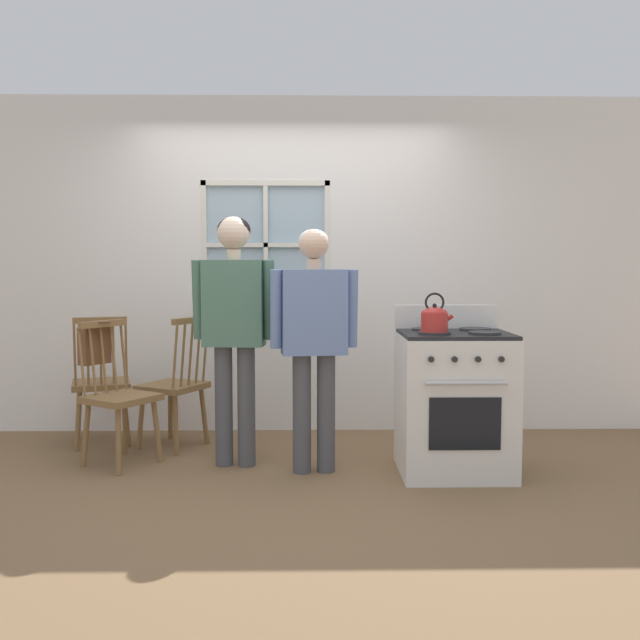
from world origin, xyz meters
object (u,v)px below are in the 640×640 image
(person_teen_center, at_px, (314,327))
(handbag, at_px, (95,344))
(chair_center_cluster, at_px, (101,385))
(kettle, at_px, (435,318))
(person_elderly_left, at_px, (234,314))
(potted_plant, at_px, (255,296))
(chair_near_wall, at_px, (175,387))
(chair_by_window, at_px, (119,398))
(stove, at_px, (454,401))

(person_teen_center, distance_m, handbag, 1.57)
(chair_center_cluster, bearing_deg, kettle, 142.33)
(person_teen_center, bearing_deg, person_elderly_left, 156.13)
(kettle, relative_size, handbag, 0.80)
(kettle, bearing_deg, person_elderly_left, 166.03)
(person_elderly_left, relative_size, potted_plant, 5.56)
(potted_plant, distance_m, handbag, 1.35)
(chair_near_wall, bearing_deg, person_elderly_left, 73.21)
(chair_by_window, height_order, person_teen_center, person_teen_center)
(chair_by_window, bearing_deg, kettle, -65.94)
(chair_center_cluster, relative_size, kettle, 3.96)
(chair_near_wall, height_order, potted_plant, potted_plant)
(person_elderly_left, bearing_deg, chair_near_wall, 140.59)
(chair_by_window, relative_size, kettle, 3.96)
(chair_center_cluster, height_order, person_elderly_left, person_elderly_left)
(chair_center_cluster, bearing_deg, potted_plant, -178.74)
(handbag, bearing_deg, chair_by_window, -34.12)
(chair_near_wall, relative_size, potted_plant, 3.24)
(chair_near_wall, height_order, person_teen_center, person_teen_center)
(person_elderly_left, relative_size, stove, 1.55)
(kettle, xyz_separation_m, handbag, (-2.27, 0.50, -0.22))
(person_elderly_left, distance_m, stove, 1.56)
(chair_near_wall, distance_m, handbag, 0.68)
(stove, distance_m, kettle, 0.59)
(person_elderly_left, xyz_separation_m, person_teen_center, (0.53, -0.16, -0.07))
(chair_center_cluster, height_order, person_teen_center, person_teen_center)
(chair_by_window, relative_size, chair_center_cluster, 1.00)
(stove, distance_m, potted_plant, 1.90)
(potted_plant, bearing_deg, chair_by_window, -133.59)
(chair_near_wall, bearing_deg, potted_plant, 157.38)
(chair_near_wall, height_order, stove, stove)
(person_teen_center, relative_size, stove, 1.46)
(person_elderly_left, distance_m, potted_plant, 0.96)
(chair_by_window, relative_size, handbag, 3.19)
(stove, xyz_separation_m, kettle, (-0.16, -0.13, 0.55))
(chair_near_wall, bearing_deg, person_teen_center, 85.37)
(chair_by_window, height_order, person_elderly_left, person_elderly_left)
(chair_by_window, bearing_deg, potted_plant, -9.47)
(stove, bearing_deg, chair_center_cluster, 162.73)
(chair_near_wall, height_order, kettle, kettle)
(person_teen_center, bearing_deg, handbag, 160.51)
(person_elderly_left, height_order, potted_plant, person_elderly_left)
(chair_near_wall, height_order, handbag, same)
(person_teen_center, xyz_separation_m, handbag, (-1.52, 0.34, -0.15))
(stove, height_order, kettle, kettle)
(chair_center_cluster, relative_size, person_elderly_left, 0.58)
(chair_by_window, distance_m, kettle, 2.19)
(chair_near_wall, relative_size, kettle, 3.96)
(chair_near_wall, xyz_separation_m, person_teen_center, (1.03, -0.65, 0.50))
(chair_by_window, relative_size, person_elderly_left, 0.58)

